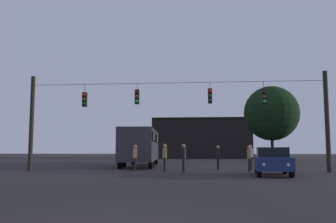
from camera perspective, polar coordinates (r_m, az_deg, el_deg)
The scene contains 12 objects.
ground_plane at distance 31.18m, azimuth 2.06°, elevation -8.64°, with size 168.00×168.00×0.00m, color black.
overhead_signal_span at distance 23.16m, azimuth 0.88°, elevation -0.48°, with size 19.41×0.44×6.33m.
city_bus at distance 30.53m, azimuth -4.36°, elevation -5.18°, with size 3.31×11.16×3.00m.
car_near_right at distance 20.60m, azimuth 16.28°, elevation -7.52°, with size 2.28×4.48×1.52m.
pedestrian_crossing_left at distance 23.78m, azimuth 12.78°, elevation -7.05°, with size 0.29×0.39×1.65m.
pedestrian_crossing_center at distance 23.84m, azimuth -5.27°, elevation -7.08°, with size 0.34×0.42×1.71m.
pedestrian_crossing_right at distance 22.20m, azimuth 2.49°, elevation -7.14°, with size 0.30×0.40×1.73m.
pedestrian_near_bus at distance 22.55m, azimuth -0.53°, elevation -7.10°, with size 0.25×0.37×1.75m.
pedestrian_trailing at distance 25.76m, azimuth 13.00°, elevation -6.85°, with size 0.33×0.41×1.73m.
pedestrian_far_side at distance 25.61m, azimuth 7.97°, elevation -7.02°, with size 0.30×0.40×1.68m.
corner_building at distance 60.63m, azimuth 5.38°, elevation -4.36°, with size 15.43×11.27×6.35m.
tree_left_silhouette at distance 42.35m, azimuth 16.12°, elevation -0.28°, with size 6.21×6.21×8.60m.
Camera 1 is at (1.70, -6.61, 1.41)m, focal length 38.32 mm.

